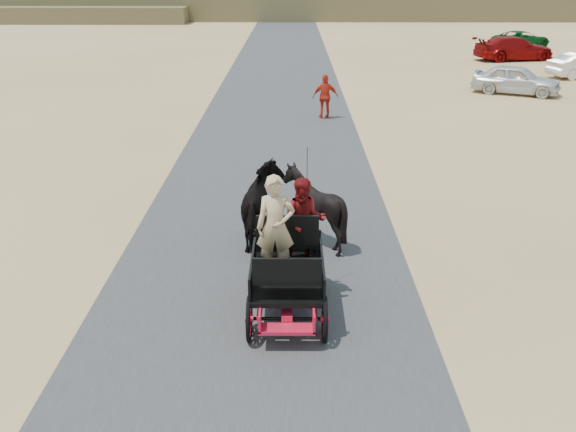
{
  "coord_description": "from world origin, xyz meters",
  "views": [
    {
      "loc": [
        0.62,
        -9.26,
        5.81
      ],
      "look_at": [
        0.54,
        2.32,
        1.2
      ],
      "focal_mm": 40.0,
      "sensor_mm": 36.0,
      "label": 1
    }
  ],
  "objects_px": {
    "horse_right": "(314,207)",
    "pedestrian": "(325,97)",
    "car_c": "(514,48)",
    "car_d": "(521,40)",
    "carriage": "(287,294)",
    "car_a": "(516,79)",
    "horse_left": "(263,207)"
  },
  "relations": [
    {
      "from": "car_a",
      "to": "car_d",
      "type": "height_order",
      "value": "car_a"
    },
    {
      "from": "car_a",
      "to": "car_c",
      "type": "bearing_deg",
      "value": 8.26
    },
    {
      "from": "carriage",
      "to": "car_d",
      "type": "bearing_deg",
      "value": 66.25
    },
    {
      "from": "horse_right",
      "to": "car_a",
      "type": "distance_m",
      "value": 19.94
    },
    {
      "from": "car_d",
      "to": "pedestrian",
      "type": "bearing_deg",
      "value": 117.52
    },
    {
      "from": "horse_left",
      "to": "car_c",
      "type": "relative_size",
      "value": 0.4
    },
    {
      "from": "pedestrian",
      "to": "car_c",
      "type": "bearing_deg",
      "value": -134.22
    },
    {
      "from": "carriage",
      "to": "car_a",
      "type": "distance_m",
      "value": 22.83
    },
    {
      "from": "carriage",
      "to": "car_d",
      "type": "xyz_separation_m",
      "value": [
        16.39,
        37.23,
        0.26
      ]
    },
    {
      "from": "carriage",
      "to": "horse_left",
      "type": "height_order",
      "value": "horse_left"
    },
    {
      "from": "horse_right",
      "to": "car_d",
      "type": "xyz_separation_m",
      "value": [
        15.84,
        34.23,
        -0.23
      ]
    },
    {
      "from": "car_d",
      "to": "horse_left",
      "type": "bearing_deg",
      "value": 125.39
    },
    {
      "from": "carriage",
      "to": "car_c",
      "type": "height_order",
      "value": "car_c"
    },
    {
      "from": "horse_left",
      "to": "car_d",
      "type": "distance_m",
      "value": 38.19
    },
    {
      "from": "pedestrian",
      "to": "horse_right",
      "type": "bearing_deg",
      "value": 79.78
    },
    {
      "from": "car_d",
      "to": "car_a",
      "type": "bearing_deg",
      "value": 132.72
    },
    {
      "from": "horse_right",
      "to": "horse_left",
      "type": "bearing_deg",
      "value": 0.0
    },
    {
      "from": "pedestrian",
      "to": "car_c",
      "type": "distance_m",
      "value": 20.56
    },
    {
      "from": "car_c",
      "to": "car_d",
      "type": "relative_size",
      "value": 1.13
    },
    {
      "from": "horse_left",
      "to": "car_a",
      "type": "bearing_deg",
      "value": -122.74
    },
    {
      "from": "horse_right",
      "to": "car_c",
      "type": "relative_size",
      "value": 0.34
    },
    {
      "from": "horse_left",
      "to": "car_c",
      "type": "height_order",
      "value": "horse_left"
    },
    {
      "from": "carriage",
      "to": "car_d",
      "type": "distance_m",
      "value": 40.68
    },
    {
      "from": "carriage",
      "to": "car_a",
      "type": "xyz_separation_m",
      "value": [
        10.54,
        20.25,
        0.32
      ]
    },
    {
      "from": "horse_right",
      "to": "pedestrian",
      "type": "height_order",
      "value": "pedestrian"
    },
    {
      "from": "horse_right",
      "to": "car_d",
      "type": "relative_size",
      "value": 0.38
    },
    {
      "from": "pedestrian",
      "to": "carriage",
      "type": "bearing_deg",
      "value": 78.48
    },
    {
      "from": "horse_right",
      "to": "pedestrian",
      "type": "relative_size",
      "value": 0.98
    },
    {
      "from": "carriage",
      "to": "car_c",
      "type": "bearing_deg",
      "value": 65.95
    },
    {
      "from": "car_a",
      "to": "horse_left",
      "type": "bearing_deg",
      "value": 172.79
    },
    {
      "from": "car_c",
      "to": "car_d",
      "type": "distance_m",
      "value": 6.33
    },
    {
      "from": "horse_left",
      "to": "pedestrian",
      "type": "bearing_deg",
      "value": -99.01
    }
  ]
}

